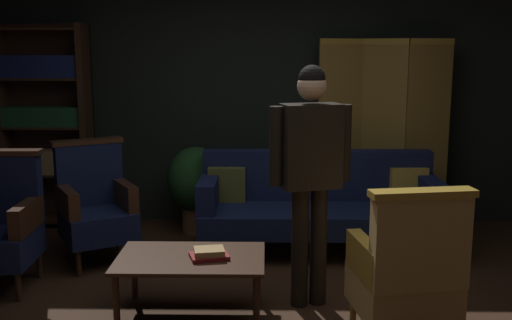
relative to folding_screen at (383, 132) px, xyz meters
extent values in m
plane|color=#331E11|center=(-1.24, -2.14, -0.99)|extent=(10.00, 10.00, 0.00)
cube|color=black|center=(-1.24, 0.31, 0.41)|extent=(7.20, 0.10, 2.80)
cube|color=olive|center=(-0.42, 0.07, -0.04)|extent=(0.45, 0.13, 1.90)
cube|color=#B78E33|center=(-0.42, 0.07, 0.88)|extent=(0.46, 0.14, 0.06)
cube|color=olive|center=(0.00, 0.00, -0.04)|extent=(0.41, 0.27, 1.90)
cube|color=#B78E33|center=(0.00, 0.00, 0.88)|extent=(0.41, 0.27, 0.06)
cube|color=olive|center=(0.42, -0.07, -0.04)|extent=(0.45, 0.14, 1.90)
cube|color=#B78E33|center=(0.42, -0.07, 0.88)|extent=(0.46, 0.15, 0.06)
cube|color=#382114|center=(-3.81, 0.04, 0.04)|extent=(0.06, 0.32, 2.05)
cube|color=#382114|center=(-2.97, 0.04, 0.04)|extent=(0.06, 0.32, 2.05)
cube|color=#382114|center=(-3.39, 0.19, 0.04)|extent=(0.90, 0.02, 2.05)
cube|color=#382114|center=(-3.39, 0.04, -0.93)|extent=(0.86, 0.30, 0.02)
cube|color=#382114|center=(-3.39, 0.04, -0.44)|extent=(0.86, 0.30, 0.02)
cube|color=#9E7A47|center=(-3.39, 0.02, -0.31)|extent=(0.78, 0.22, 0.23)
cube|color=#382114|center=(-3.39, 0.04, 0.04)|extent=(0.86, 0.30, 0.02)
cube|color=#1E4C28|center=(-3.39, 0.02, 0.15)|extent=(0.78, 0.22, 0.19)
cube|color=#382114|center=(-3.39, 0.04, 0.52)|extent=(0.86, 0.30, 0.02)
cube|color=navy|center=(-3.39, 0.02, 0.64)|extent=(0.78, 0.22, 0.22)
cube|color=#382114|center=(-3.39, 0.04, 1.00)|extent=(0.86, 0.30, 0.02)
cylinder|color=#382114|center=(-1.64, -1.09, -0.88)|extent=(0.07, 0.07, 0.22)
cylinder|color=#382114|center=(0.26, -1.09, -0.88)|extent=(0.07, 0.07, 0.22)
cylinder|color=#382114|center=(-1.64, -0.49, -0.88)|extent=(0.07, 0.07, 0.22)
cylinder|color=#382114|center=(0.26, -0.49, -0.88)|extent=(0.07, 0.07, 0.22)
cube|color=#111938|center=(-0.69, -0.79, -0.67)|extent=(2.10, 0.76, 0.20)
cube|color=#111938|center=(-0.69, -0.48, -0.34)|extent=(2.10, 0.18, 0.46)
cube|color=#111938|center=(-1.67, -0.79, -0.44)|extent=(0.16, 0.68, 0.26)
cube|color=#111938|center=(0.29, -0.79, -0.44)|extent=(0.16, 0.68, 0.26)
cube|color=#4C5123|center=(-1.52, -0.59, -0.42)|extent=(0.34, 0.12, 0.34)
cube|color=#B79338|center=(0.14, -0.59, -0.42)|extent=(0.35, 0.16, 0.35)
cylinder|color=#382114|center=(-2.12, -2.34, -0.79)|extent=(0.04, 0.04, 0.39)
cylinder|color=#382114|center=(-1.22, -2.34, -0.79)|extent=(0.04, 0.04, 0.39)
cylinder|color=#382114|center=(-2.12, -1.80, -0.79)|extent=(0.04, 0.04, 0.39)
cylinder|color=#382114|center=(-1.22, -1.80, -0.79)|extent=(0.04, 0.04, 0.39)
cube|color=#382114|center=(-1.67, -2.07, -0.58)|extent=(1.00, 0.64, 0.03)
cylinder|color=#B78E33|center=(-0.14, -2.20, -0.88)|extent=(0.04, 0.04, 0.22)
cylinder|color=#B78E33|center=(-0.59, -2.28, -0.88)|extent=(0.04, 0.04, 0.22)
cube|color=tan|center=(-0.33, -2.47, -0.65)|extent=(0.64, 0.64, 0.24)
cube|color=tan|center=(-0.29, -2.69, -0.26)|extent=(0.57, 0.21, 0.54)
cube|color=#B78E33|center=(-0.29, -2.69, 0.03)|extent=(0.61, 0.22, 0.04)
cube|color=#B78E33|center=(-0.09, -2.43, -0.42)|extent=(0.17, 0.51, 0.22)
cube|color=#B78E33|center=(-0.57, -2.51, -0.42)|extent=(0.17, 0.51, 0.22)
cylinder|color=#382114|center=(-2.67, -1.39, -0.88)|extent=(0.04, 0.04, 0.22)
cylinder|color=#382114|center=(-2.27, -1.15, -0.88)|extent=(0.04, 0.04, 0.22)
cylinder|color=#382114|center=(-2.90, -0.99, -0.88)|extent=(0.04, 0.04, 0.22)
cylinder|color=#382114|center=(-2.50, -0.76, -0.88)|extent=(0.04, 0.04, 0.22)
cube|color=#111938|center=(-2.58, -1.07, -0.65)|extent=(0.77, 0.77, 0.24)
cube|color=#111938|center=(-2.70, -0.87, -0.26)|extent=(0.54, 0.39, 0.54)
cube|color=#382114|center=(-2.70, -0.87, 0.03)|extent=(0.58, 0.41, 0.04)
cube|color=#382114|center=(-2.79, -1.19, -0.42)|extent=(0.33, 0.48, 0.22)
cube|color=#382114|center=(-2.38, -0.95, -0.42)|extent=(0.33, 0.48, 0.22)
cylinder|color=#382114|center=(-2.96, -1.87, -0.88)|extent=(0.04, 0.04, 0.22)
cylinder|color=#382114|center=(-2.97, -1.41, -0.88)|extent=(0.04, 0.04, 0.22)
cube|color=#111938|center=(-3.20, -1.42, -0.26)|extent=(0.56, 0.14, 0.54)
cube|color=#382114|center=(-3.20, -1.42, 0.03)|extent=(0.60, 0.15, 0.04)
cube|color=#382114|center=(-2.95, -1.64, -0.42)|extent=(0.11, 0.50, 0.22)
cylinder|color=black|center=(-0.79, -1.86, -0.56)|extent=(0.12, 0.12, 0.86)
cylinder|color=black|center=(-0.92, -1.90, -0.56)|extent=(0.12, 0.12, 0.86)
cube|color=maroon|center=(-0.86, -1.88, -0.09)|extent=(0.35, 0.24, 0.09)
cube|color=black|center=(-0.86, -1.88, 0.16)|extent=(0.44, 0.32, 0.58)
cube|color=white|center=(-0.89, -1.77, 0.19)|extent=(0.14, 0.05, 0.41)
cube|color=maroon|center=(-0.89, -1.77, 0.42)|extent=(0.09, 0.04, 0.04)
cylinder|color=black|center=(-0.62, -1.81, 0.17)|extent=(0.09, 0.09, 0.54)
cylinder|color=black|center=(-1.10, -1.95, 0.17)|extent=(0.09, 0.09, 0.54)
sphere|color=tan|center=(-0.86, -1.88, 0.57)|extent=(0.20, 0.20, 0.20)
sphere|color=black|center=(-0.86, -1.88, 0.62)|extent=(0.18, 0.18, 0.18)
cylinder|color=brown|center=(-1.85, -0.18, -0.85)|extent=(0.28, 0.28, 0.28)
ellipsoid|color=#193D19|center=(-1.85, -0.18, -0.45)|extent=(0.57, 0.57, 0.65)
cube|color=maroon|center=(-1.54, -2.10, -0.55)|extent=(0.29, 0.24, 0.03)
cube|color=#9E7A47|center=(-1.54, -2.10, -0.52)|extent=(0.22, 0.19, 0.04)
camera|label=1|loc=(-1.17, -5.96, 0.83)|focal=42.29mm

